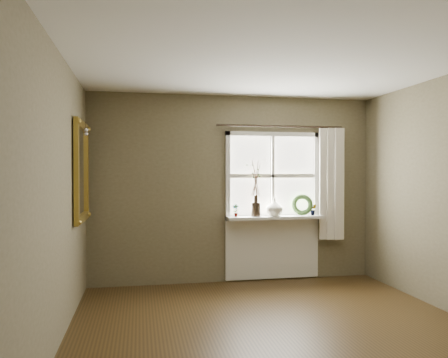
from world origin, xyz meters
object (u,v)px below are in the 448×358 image
object	(u,v)px
wreath	(302,207)
gilt_mirror	(82,171)
dark_jug	(256,209)
cream_vase	(275,207)

from	to	relation	value
wreath	gilt_mirror	bearing A→B (deg)	-152.53
dark_jug	wreath	bearing A→B (deg)	3.30
dark_jug	gilt_mirror	xyz separation A→B (m)	(-2.24, -0.57, 0.52)
cream_vase	gilt_mirror	bearing A→B (deg)	-167.21
dark_jug	gilt_mirror	distance (m)	2.37
dark_jug	cream_vase	world-z (taller)	cream_vase
cream_vase	gilt_mirror	xyz separation A→B (m)	(-2.51, -0.57, 0.50)
cream_vase	gilt_mirror	size ratio (longest dim) A/B	0.22
cream_vase	gilt_mirror	world-z (taller)	gilt_mirror
dark_jug	cream_vase	distance (m)	0.27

